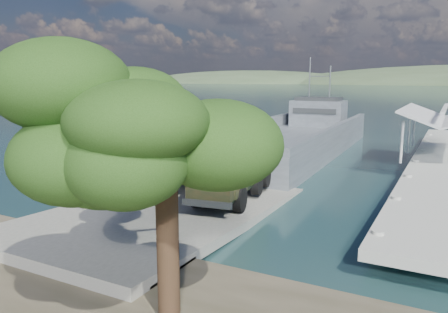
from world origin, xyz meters
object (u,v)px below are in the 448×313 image
Objects in this scene: soldier at (143,191)px; pier at (440,153)px; military_truck at (236,163)px; landing_craft at (292,145)px; overhang_tree at (159,123)px.

pier is at bearing 40.01° from soldier.
pier reaches higher than military_truck.
pier is 4.83× the size of military_truck.
landing_craft reaches higher than soldier.
military_truck is 5.93m from soldier.
pier is 14.16m from landing_craft.
military_truck is 4.83× the size of soldier.
landing_craft is at bearing 101.99° from overhang_tree.
overhang_tree is at bearing -79.81° from landing_craft.
military_truck is at bearing 106.25° from overhang_tree.
overhang_tree is (6.70, -31.54, 5.38)m from landing_craft.
landing_craft is at bearing 73.80° from soldier.
soldier is at bearing -124.61° from pier.
overhang_tree is (-7.06, -28.27, 4.68)m from pier.
military_truck is at bearing -124.43° from pier.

